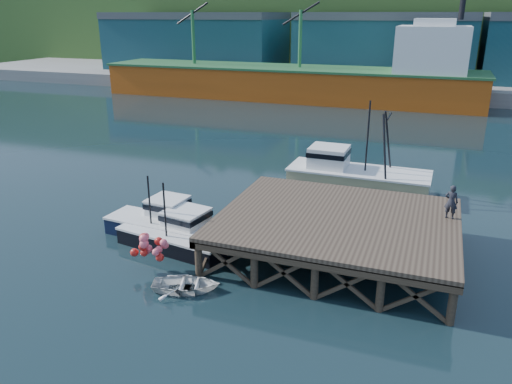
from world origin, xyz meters
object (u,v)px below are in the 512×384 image
at_px(dinghy, 186,284).
at_px(dockworker, 451,202).
at_px(boat_navy, 161,222).
at_px(boat_black, 177,234).
at_px(trawler, 355,174).

xyz_separation_m(dinghy, dockworker, (11.07, 7.87, 2.70)).
relative_size(boat_navy, dockworker, 3.48).
xyz_separation_m(boat_navy, boat_black, (1.65, -1.05, -0.04)).
height_order(boat_navy, trawler, trawler).
bearing_deg(dinghy, boat_navy, 21.42).
relative_size(boat_black, dinghy, 2.14).
bearing_deg(dockworker, boat_navy, 18.69).
bearing_deg(boat_black, dinghy, -47.40).
relative_size(boat_black, dockworker, 3.70).
bearing_deg(boat_navy, dockworker, 14.90).
height_order(trawler, dockworker, trawler).
distance_m(boat_navy, boat_black, 1.95).
bearing_deg(boat_black, boat_navy, 156.92).
distance_m(boat_black, dockworker, 14.43).
bearing_deg(dockworker, dinghy, 43.87).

